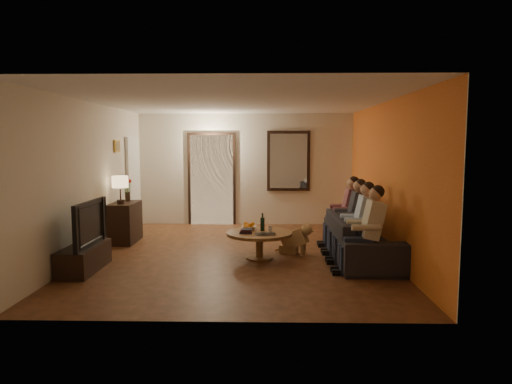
{
  "coord_description": "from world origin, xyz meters",
  "views": [
    {
      "loc": [
        0.47,
        -7.69,
        1.89
      ],
      "look_at": [
        0.3,
        0.3,
        1.05
      ],
      "focal_mm": 32.0,
      "sensor_mm": 36.0,
      "label": 1
    }
  ],
  "objects_px": {
    "tv_stand": "(84,258)",
    "person_c": "(353,220)",
    "wine_bottle": "(262,222)",
    "person_d": "(347,214)",
    "sofa": "(362,237)",
    "person_b": "(360,226)",
    "person_a": "(368,233)",
    "coffee_table": "(259,245)",
    "bowl": "(249,228)",
    "table_lamp": "(120,190)",
    "tv": "(83,223)",
    "dog": "(294,238)",
    "laptop": "(265,235)",
    "dresser": "(125,222)"
  },
  "relations": [
    {
      "from": "wine_bottle",
      "to": "person_b",
      "type": "bearing_deg",
      "value": -12.22
    },
    {
      "from": "person_b",
      "to": "person_d",
      "type": "distance_m",
      "value": 1.2
    },
    {
      "from": "table_lamp",
      "to": "coffee_table",
      "type": "height_order",
      "value": "table_lamp"
    },
    {
      "from": "person_d",
      "to": "dog",
      "type": "relative_size",
      "value": 2.14
    },
    {
      "from": "person_a",
      "to": "laptop",
      "type": "xyz_separation_m",
      "value": [
        -1.5,
        0.56,
        -0.14
      ]
    },
    {
      "from": "tv_stand",
      "to": "person_c",
      "type": "height_order",
      "value": "person_c"
    },
    {
      "from": "tv",
      "to": "bowl",
      "type": "height_order",
      "value": "tv"
    },
    {
      "from": "person_a",
      "to": "laptop",
      "type": "bearing_deg",
      "value": 159.66
    },
    {
      "from": "tv",
      "to": "coffee_table",
      "type": "xyz_separation_m",
      "value": [
        2.62,
        0.77,
        -0.49
      ]
    },
    {
      "from": "tv",
      "to": "bowl",
      "type": "relative_size",
      "value": 4.53
    },
    {
      "from": "person_d",
      "to": "dresser",
      "type": "bearing_deg",
      "value": 176.21
    },
    {
      "from": "tv_stand",
      "to": "bowl",
      "type": "height_order",
      "value": "bowl"
    },
    {
      "from": "sofa",
      "to": "person_a",
      "type": "distance_m",
      "value": 0.94
    },
    {
      "from": "tv_stand",
      "to": "table_lamp",
      "type": "bearing_deg",
      "value": 90.0
    },
    {
      "from": "tv_stand",
      "to": "bowl",
      "type": "bearing_deg",
      "value": 22.04
    },
    {
      "from": "wine_bottle",
      "to": "dog",
      "type": "bearing_deg",
      "value": 25.29
    },
    {
      "from": "wine_bottle",
      "to": "person_d",
      "type": "bearing_deg",
      "value": 29.18
    },
    {
      "from": "sofa",
      "to": "person_b",
      "type": "distance_m",
      "value": 0.4
    },
    {
      "from": "person_c",
      "to": "coffee_table",
      "type": "height_order",
      "value": "person_c"
    },
    {
      "from": "table_lamp",
      "to": "wine_bottle",
      "type": "height_order",
      "value": "table_lamp"
    },
    {
      "from": "dresser",
      "to": "person_c",
      "type": "relative_size",
      "value": 0.72
    },
    {
      "from": "dog",
      "to": "tv_stand",
      "type": "bearing_deg",
      "value": -136.68
    },
    {
      "from": "coffee_table",
      "to": "bowl",
      "type": "height_order",
      "value": "bowl"
    },
    {
      "from": "laptop",
      "to": "person_d",
      "type": "bearing_deg",
      "value": 35.13
    },
    {
      "from": "table_lamp",
      "to": "person_a",
      "type": "height_order",
      "value": "table_lamp"
    },
    {
      "from": "tv",
      "to": "wine_bottle",
      "type": "xyz_separation_m",
      "value": [
        2.67,
        0.87,
        -0.11
      ]
    },
    {
      "from": "sofa",
      "to": "laptop",
      "type": "relative_size",
      "value": 7.45
    },
    {
      "from": "table_lamp",
      "to": "wine_bottle",
      "type": "distance_m",
      "value": 2.86
    },
    {
      "from": "tv_stand",
      "to": "laptop",
      "type": "bearing_deg",
      "value": 10.16
    },
    {
      "from": "tv_stand",
      "to": "coffee_table",
      "type": "relative_size",
      "value": 1.05
    },
    {
      "from": "laptop",
      "to": "wine_bottle",
      "type": "bearing_deg",
      "value": 92.91
    },
    {
      "from": "dresser",
      "to": "tv_stand",
      "type": "bearing_deg",
      "value": -90.0
    },
    {
      "from": "person_c",
      "to": "laptop",
      "type": "bearing_deg",
      "value": -156.72
    },
    {
      "from": "sofa",
      "to": "person_d",
      "type": "relative_size",
      "value": 2.04
    },
    {
      "from": "tv_stand",
      "to": "coffee_table",
      "type": "height_order",
      "value": "coffee_table"
    },
    {
      "from": "tv_stand",
      "to": "wine_bottle",
      "type": "distance_m",
      "value": 2.84
    },
    {
      "from": "person_b",
      "to": "coffee_table",
      "type": "distance_m",
      "value": 1.66
    },
    {
      "from": "person_b",
      "to": "person_d",
      "type": "relative_size",
      "value": 1.0
    },
    {
      "from": "tv",
      "to": "bowl",
      "type": "xyz_separation_m",
      "value": [
        2.44,
        0.99,
        -0.23
      ]
    },
    {
      "from": "laptop",
      "to": "dog",
      "type": "bearing_deg",
      "value": 47.43
    },
    {
      "from": "bowl",
      "to": "person_b",
      "type": "bearing_deg",
      "value": -14.36
    },
    {
      "from": "tv_stand",
      "to": "person_a",
      "type": "relative_size",
      "value": 0.95
    },
    {
      "from": "sofa",
      "to": "dog",
      "type": "height_order",
      "value": "sofa"
    },
    {
      "from": "dog",
      "to": "table_lamp",
      "type": "bearing_deg",
      "value": -167.64
    },
    {
      "from": "person_c",
      "to": "wine_bottle",
      "type": "relative_size",
      "value": 3.87
    },
    {
      "from": "dog",
      "to": "laptop",
      "type": "height_order",
      "value": "dog"
    },
    {
      "from": "person_b",
      "to": "dog",
      "type": "distance_m",
      "value": 1.21
    },
    {
      "from": "sofa",
      "to": "person_a",
      "type": "bearing_deg",
      "value": 173.97
    },
    {
      "from": "sofa",
      "to": "person_d",
      "type": "bearing_deg",
      "value": 6.65
    },
    {
      "from": "person_a",
      "to": "person_d",
      "type": "xyz_separation_m",
      "value": [
        0.0,
        1.8,
        0.0
      ]
    }
  ]
}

